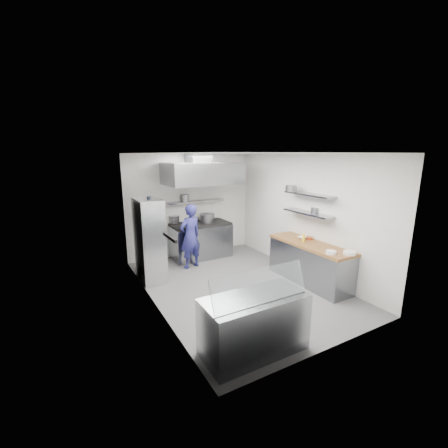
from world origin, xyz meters
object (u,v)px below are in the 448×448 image
display_case (254,324)px  gas_range (201,241)px  chef (190,236)px  wire_rack (149,240)px

display_case → gas_range: bearing=75.5°
chef → wire_rack: 1.11m
chef → wire_rack: size_ratio=0.87×
gas_range → chef: size_ratio=1.00×
display_case → wire_rack: bearing=100.0°
gas_range → wire_rack: 1.90m
wire_rack → display_case: size_ratio=1.23×
gas_range → display_case: gas_range is taller
gas_range → display_case: (-1.06, -4.10, -0.03)m
gas_range → display_case: size_ratio=1.07×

